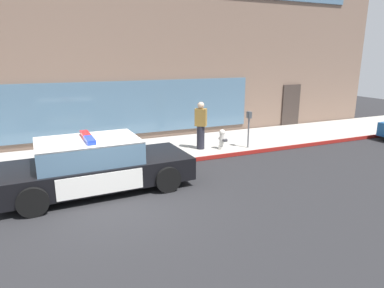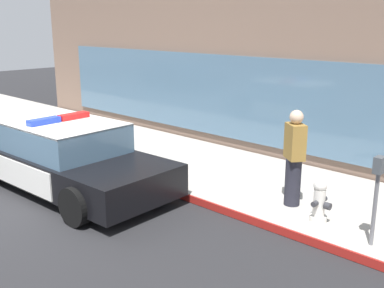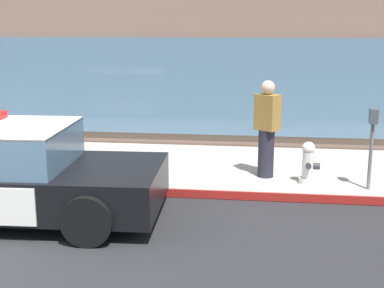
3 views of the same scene
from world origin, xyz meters
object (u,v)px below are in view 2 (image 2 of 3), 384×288
fire_hydrant (320,201)px  parking_meter (377,185)px  pedestrian_on_sidewalk (294,158)px  police_cruiser (66,156)px

fire_hydrant → parking_meter: (0.97, -0.21, 0.58)m
fire_hydrant → pedestrian_on_sidewalk: size_ratio=0.42×
fire_hydrant → pedestrian_on_sidewalk: 0.93m
police_cruiser → parking_meter: 5.88m
fire_hydrant → pedestrian_on_sidewalk: bearing=155.0°
fire_hydrant → police_cruiser: bearing=-159.5°
police_cruiser → parking_meter: (5.66, 1.54, 0.40)m
police_cruiser → parking_meter: bearing=12.9°
fire_hydrant → parking_meter: size_ratio=0.54×
police_cruiser → fire_hydrant: 5.01m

